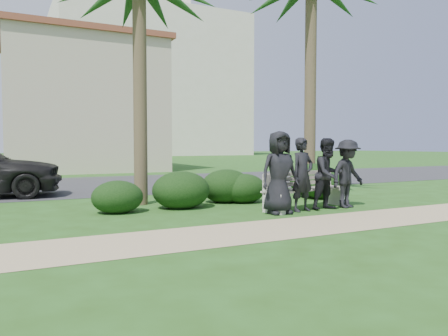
{
  "coord_description": "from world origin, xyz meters",
  "views": [
    {
      "loc": [
        -4.97,
        -7.95,
        1.42
      ],
      "look_at": [
        -0.46,
        1.0,
        0.89
      ],
      "focal_mm": 35.0,
      "sensor_mm": 36.0,
      "label": 1
    }
  ],
  "objects_px": {
    "man_b": "(303,175)",
    "park_bench": "(306,192)",
    "man_c": "(328,174)",
    "man_a": "(279,173)",
    "man_d": "(348,174)"
  },
  "relations": [
    {
      "from": "park_bench",
      "to": "man_b",
      "type": "xyz_separation_m",
      "value": [
        -0.34,
        -0.34,
        0.43
      ]
    },
    {
      "from": "man_c",
      "to": "park_bench",
      "type": "bearing_deg",
      "value": 126.66
    },
    {
      "from": "man_b",
      "to": "man_c",
      "type": "distance_m",
      "value": 0.68
    },
    {
      "from": "man_d",
      "to": "man_b",
      "type": "bearing_deg",
      "value": 168.47
    },
    {
      "from": "man_b",
      "to": "man_d",
      "type": "bearing_deg",
      "value": -9.39
    },
    {
      "from": "park_bench",
      "to": "man_c",
      "type": "relative_size",
      "value": 1.52
    },
    {
      "from": "man_b",
      "to": "man_a",
      "type": "bearing_deg",
      "value": 173.75
    },
    {
      "from": "man_b",
      "to": "park_bench",
      "type": "bearing_deg",
      "value": 35.08
    },
    {
      "from": "park_bench",
      "to": "man_c",
      "type": "distance_m",
      "value": 0.66
    },
    {
      "from": "park_bench",
      "to": "man_c",
      "type": "height_order",
      "value": "man_c"
    },
    {
      "from": "man_a",
      "to": "man_d",
      "type": "height_order",
      "value": "man_a"
    },
    {
      "from": "park_bench",
      "to": "man_a",
      "type": "xyz_separation_m",
      "value": [
        -0.96,
        -0.37,
        0.5
      ]
    },
    {
      "from": "man_a",
      "to": "man_c",
      "type": "height_order",
      "value": "man_a"
    },
    {
      "from": "man_d",
      "to": "man_c",
      "type": "bearing_deg",
      "value": 171.67
    },
    {
      "from": "man_d",
      "to": "park_bench",
      "type": "bearing_deg",
      "value": 148.26
    }
  ]
}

